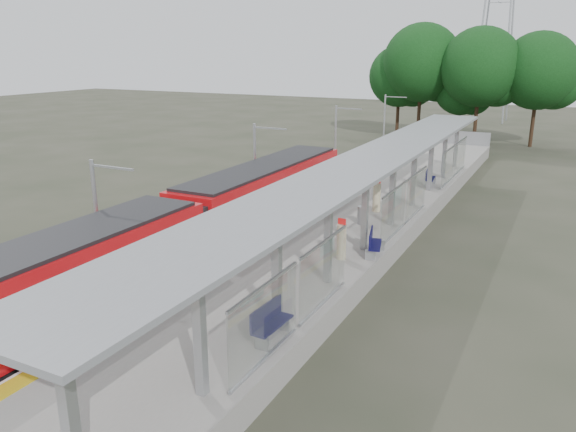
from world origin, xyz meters
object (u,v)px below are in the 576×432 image
(bench_far, at_px, (429,177))
(info_pillar_far, at_px, (377,197))
(bench_near, at_px, (270,321))
(litter_bin, at_px, (362,215))
(bench_mid, at_px, (373,242))
(info_pillar_near, at_px, (341,241))
(train, at_px, (182,232))

(bench_far, distance_m, info_pillar_far, 7.33)
(bench_near, bearing_deg, litter_bin, 100.08)
(info_pillar_far, height_order, litter_bin, info_pillar_far)
(bench_mid, height_order, info_pillar_near, info_pillar_near)
(bench_mid, relative_size, bench_far, 1.01)
(bench_far, bearing_deg, train, -115.76)
(info_pillar_far, bearing_deg, train, -115.33)
(litter_bin, bearing_deg, train, -124.15)
(bench_near, relative_size, bench_far, 1.05)
(bench_near, relative_size, info_pillar_near, 0.97)
(bench_far, bearing_deg, info_pillar_far, -104.68)
(bench_near, height_order, bench_mid, bench_near)
(bench_near, xyz_separation_m, info_pillar_near, (-0.61, 7.27, 0.16))
(bench_near, xyz_separation_m, bench_mid, (0.43, 8.27, -0.03))
(bench_mid, xyz_separation_m, litter_bin, (-1.92, 3.97, -0.11))
(info_pillar_far, bearing_deg, litter_bin, -86.93)
(bench_mid, height_order, litter_bin, bench_mid)
(bench_near, height_order, info_pillar_near, info_pillar_near)
(bench_far, distance_m, litter_bin, 9.79)
(bench_near, distance_m, bench_far, 21.99)
(train, relative_size, bench_far, 17.18)
(info_pillar_near, relative_size, info_pillar_far, 0.95)
(bench_far, xyz_separation_m, info_pillar_near, (-0.13, -14.72, 0.19))
(bench_near, distance_m, litter_bin, 12.34)
(train, relative_size, info_pillar_far, 15.10)
(bench_far, xyz_separation_m, litter_bin, (-1.02, -9.74, -0.11))
(train, height_order, bench_near, train)
(info_pillar_near, bearing_deg, info_pillar_far, 103.30)
(train, distance_m, bench_far, 18.46)
(train, xyz_separation_m, info_pillar_far, (5.11, 10.14, -0.26))
(info_pillar_near, distance_m, litter_bin, 5.07)
(train, xyz_separation_m, bench_near, (6.68, -4.60, -0.46))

